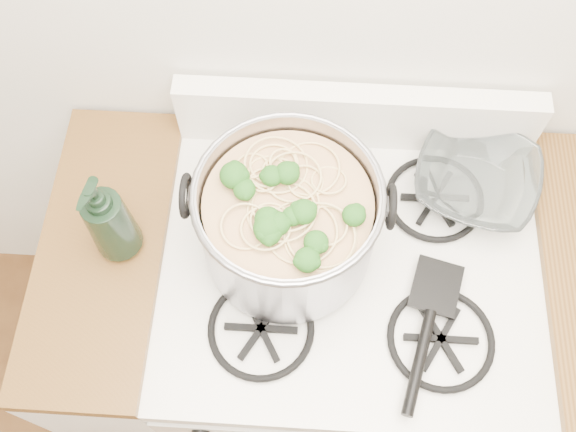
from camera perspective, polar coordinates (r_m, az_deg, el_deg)
The scene contains 6 objects.
gas_range at distance 1.73m, azimuth 4.28°, elevation -10.10°, with size 0.76×0.66×0.92m.
counter_left at distance 1.76m, azimuth -12.52°, elevation -8.60°, with size 0.25×0.65×0.92m.
stock_pot at distance 1.18m, azimuth 0.00°, elevation -0.50°, with size 0.37×0.34×0.23m.
spatula at distance 1.27m, azimuth 13.10°, elevation -6.01°, with size 0.29×0.31×0.02m, color black, non-canonical shape.
glass_bowl at distance 1.38m, azimuth 16.19°, elevation 2.81°, with size 0.10×0.10×0.02m, color white.
bottle at distance 1.22m, azimuth -15.77°, elevation -0.16°, with size 0.09×0.09×0.24m, color black.
Camera 1 is at (-0.10, 0.77, 2.10)m, focal length 40.00 mm.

